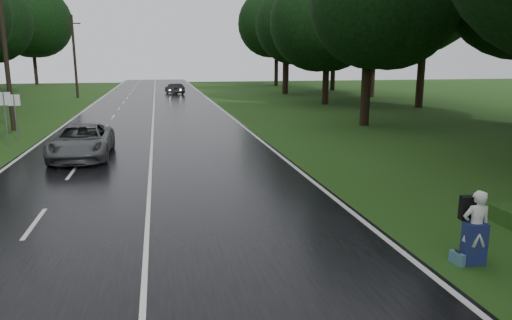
{
  "coord_description": "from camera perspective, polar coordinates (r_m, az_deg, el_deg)",
  "views": [
    {
      "loc": [
        0.43,
        -11.04,
        4.43
      ],
      "look_at": [
        3.54,
        3.93,
        1.1
      ],
      "focal_mm": 32.97,
      "sensor_mm": 36.0,
      "label": 1
    }
  ],
  "objects": [
    {
      "name": "road_sign_b",
      "position": [
        28.92,
        -26.88,
        2.14
      ],
      "size": [
        0.6,
        0.1,
        2.5
      ],
      "primitive_type": null,
      "color": "white",
      "rests_on": "ground"
    },
    {
      "name": "suitcase",
      "position": [
        11.39,
        23.19,
        -10.91
      ],
      "size": [
        0.18,
        0.4,
        0.27
      ],
      "primitive_type": "cube",
      "rotation": [
        0.0,
        0.0,
        0.19
      ],
      "color": "#446F86",
      "rests_on": "ground"
    },
    {
      "name": "hitchhiker",
      "position": [
        11.35,
        25.02,
        -7.69
      ],
      "size": [
        0.66,
        0.6,
        1.67
      ],
      "color": "silver",
      "rests_on": "ground"
    },
    {
      "name": "grey_car",
      "position": [
        22.39,
        -20.36,
        2.14
      ],
      "size": [
        2.49,
        5.36,
        1.49
      ],
      "primitive_type": "imported",
      "rotation": [
        0.0,
        0.0,
        0.0
      ],
      "color": "#484B4D",
      "rests_on": "road"
    },
    {
      "name": "road",
      "position": [
        31.36,
        -12.42,
        3.91
      ],
      "size": [
        12.0,
        140.0,
        0.04
      ],
      "primitive_type": "cube",
      "color": "black",
      "rests_on": "ground"
    },
    {
      "name": "far_car",
      "position": [
        60.05,
        -9.84,
        8.52
      ],
      "size": [
        2.41,
        4.12,
        1.28
      ],
      "primitive_type": "imported",
      "rotation": [
        0.0,
        0.0,
        3.43
      ],
      "color": "black",
      "rests_on": "road"
    },
    {
      "name": "lane_center",
      "position": [
        31.35,
        -12.42,
        3.95
      ],
      "size": [
        0.12,
        140.0,
        0.01
      ],
      "primitive_type": "cube",
      "color": "silver",
      "rests_on": "road"
    },
    {
      "name": "tree_right_f",
      "position": [
        59.84,
        3.55,
        8.01
      ],
      "size": [
        9.21,
        9.21,
        14.4
      ],
      "primitive_type": null,
      "color": "black",
      "rests_on": "ground"
    },
    {
      "name": "ground",
      "position": [
        11.9,
        -13.14,
        -9.89
      ],
      "size": [
        160.0,
        160.0,
        0.0
      ],
      "primitive_type": "plane",
      "color": "#214614",
      "rests_on": "ground"
    },
    {
      "name": "road_sign_a",
      "position": [
        27.3,
        -27.78,
        1.52
      ],
      "size": [
        0.66,
        0.1,
        2.75
      ],
      "primitive_type": null,
      "color": "white",
      "rests_on": "ground"
    },
    {
      "name": "tree_right_d",
      "position": [
        32.46,
        12.96,
        4.12
      ],
      "size": [
        9.01,
        9.01,
        14.08
      ],
      "primitive_type": null,
      "color": "black",
      "rests_on": "ground"
    },
    {
      "name": "utility_pole_far",
      "position": [
        57.37,
        -20.8,
        7.06
      ],
      "size": [
        1.8,
        0.28,
        9.06
      ],
      "primitive_type": null,
      "color": "black",
      "rests_on": "ground"
    },
    {
      "name": "utility_pole_mid",
      "position": [
        33.1,
        -27.3,
        3.22
      ],
      "size": [
        1.8,
        0.28,
        10.18
      ],
      "primitive_type": null,
      "color": "black",
      "rests_on": "ground"
    },
    {
      "name": "tree_right_e",
      "position": [
        46.75,
        8.36,
        6.71
      ],
      "size": [
        8.22,
        8.22,
        12.85
      ],
      "primitive_type": null,
      "color": "black",
      "rests_on": "ground"
    }
  ]
}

